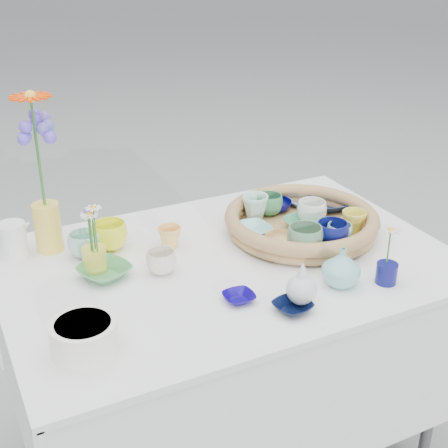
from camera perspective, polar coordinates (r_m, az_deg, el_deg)
name	(u,v)px	position (r m, az deg, el deg)	size (l,w,h in m)	color
wicker_tray	(301,222)	(1.93, 7.07, 0.16)	(0.47, 0.47, 0.08)	brown
tray_ceramic_0	(276,205)	(2.05, 4.77, 1.71)	(0.10, 0.10, 0.03)	#050549
tray_ceramic_1	(329,204)	(2.08, 9.54, 1.78)	(0.13, 0.13, 0.03)	#0D1B42
tray_ceramic_2	(354,222)	(1.93, 11.77, 0.20)	(0.07, 0.07, 0.07)	yellow
tray_ceramic_3	(308,225)	(1.92, 7.67, -0.10)	(0.14, 0.14, 0.03)	#429368
tray_ceramic_4	(305,240)	(1.78, 7.40, -1.43)	(0.10, 0.10, 0.08)	#598364
tray_ceramic_5	(252,231)	(1.88, 2.55, -0.61)	(0.11, 0.11, 0.03)	#7EC9BF
tray_ceramic_6	(255,207)	(1.98, 2.86, 1.57)	(0.08, 0.08, 0.08)	#C5F3E4
tray_ceramic_7	(312,212)	(1.96, 8.02, 1.08)	(0.09, 0.09, 0.07)	white
tray_ceramic_8	(300,202)	(2.10, 6.97, 2.03)	(0.09, 0.09, 0.02)	#7297DA
tray_ceramic_9	(332,234)	(1.83, 9.85, -0.92)	(0.09, 0.09, 0.07)	navy
tray_ceramic_10	(281,241)	(1.82, 5.27, -1.58)	(0.10, 0.10, 0.03)	tan
tray_ceramic_11	(339,234)	(1.86, 10.50, -0.86)	(0.08, 0.08, 0.06)	#97D3C7
tray_ceramic_12	(269,205)	(2.01, 4.18, 1.78)	(0.09, 0.09, 0.07)	#428B56
loose_ceramic_0	(110,236)	(1.86, -10.42, -1.06)	(0.10, 0.10, 0.08)	#F2F521
loose_ceramic_1	(170,237)	(1.85, -4.99, -1.19)	(0.07, 0.07, 0.07)	#FFC564
loose_ceramic_2	(105,272)	(1.72, -10.87, -4.30)	(0.13, 0.13, 0.03)	#499556
loose_ceramic_3	(161,262)	(1.71, -5.75, -3.48)	(0.08, 0.08, 0.07)	beige
loose_ceramic_4	(239,297)	(1.59, 1.38, -6.73)	(0.08, 0.08, 0.02)	#0C006E
loose_ceramic_5	(84,245)	(1.83, -12.64, -1.86)	(0.09, 0.09, 0.07)	#98CDC5
loose_ceramic_6	(293,307)	(1.56, 6.29, -7.54)	(0.09, 0.09, 0.02)	black
fluted_bowl	(84,337)	(1.44, -12.66, -10.08)	(0.15, 0.15, 0.08)	white
bud_vase_paleblue	(302,282)	(1.57, 7.15, -5.29)	(0.08, 0.08, 0.12)	silver
bud_vase_seafoam	(341,267)	(1.67, 10.69, -3.87)	(0.10, 0.10, 0.11)	#79C1B9
bud_vase_cobalt	(387,273)	(1.72, 14.64, -4.37)	(0.06, 0.06, 0.06)	#0E0F59
single_daisy	(389,247)	(1.68, 14.83, -2.02)	(0.06, 0.06, 0.12)	white
tall_vase_yellow	(48,227)	(1.88, -15.81, -0.29)	(0.08, 0.08, 0.15)	yellow
gerbera	(38,153)	(1.79, -16.64, 6.25)	(0.13, 0.13, 0.33)	#FF3F00
hydrangea	(40,167)	(1.81, -16.51, 4.98)	(0.09, 0.09, 0.31)	#6159BF
white_pitcher	(13,240)	(1.88, -18.73, -1.42)	(0.11, 0.08, 0.11)	white
daisy_cup	(95,259)	(1.75, -11.74, -3.15)	(0.07, 0.07, 0.07)	yellow
daisy_posy	(88,229)	(1.69, -12.36, -0.41)	(0.08, 0.08, 0.13)	white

